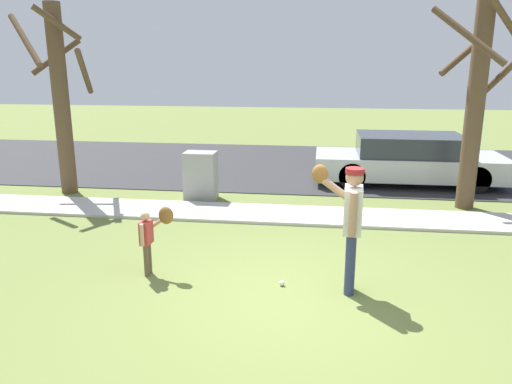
{
  "coord_description": "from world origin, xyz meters",
  "views": [
    {
      "loc": [
        0.29,
        -5.82,
        3.0
      ],
      "look_at": [
        -0.7,
        1.65,
        1.0
      ],
      "focal_mm": 34.61,
      "sensor_mm": 36.0,
      "label": 1
    }
  ],
  "objects_px": {
    "person_child": "(152,231)",
    "street_tree_near": "(476,97)",
    "baseball": "(282,283)",
    "utility_cabinet": "(201,176)",
    "parked_sedan_silver": "(408,159)",
    "street_tree_far": "(60,94)",
    "person_adult": "(349,216)"
  },
  "relations": [
    {
      "from": "person_child",
      "to": "street_tree_near",
      "type": "height_order",
      "value": "street_tree_near"
    },
    {
      "from": "baseball",
      "to": "street_tree_near",
      "type": "height_order",
      "value": "street_tree_near"
    },
    {
      "from": "utility_cabinet",
      "to": "parked_sedan_silver",
      "type": "relative_size",
      "value": 0.23
    },
    {
      "from": "person_child",
      "to": "street_tree_near",
      "type": "bearing_deg",
      "value": 40.77
    },
    {
      "from": "utility_cabinet",
      "to": "baseball",
      "type": "bearing_deg",
      "value": -62.81
    },
    {
      "from": "baseball",
      "to": "street_tree_far",
      "type": "bearing_deg",
      "value": 141.02
    },
    {
      "from": "street_tree_far",
      "to": "parked_sedan_silver",
      "type": "bearing_deg",
      "value": 13.54
    },
    {
      "from": "person_adult",
      "to": "utility_cabinet",
      "type": "height_order",
      "value": "person_adult"
    },
    {
      "from": "person_child",
      "to": "street_tree_far",
      "type": "relative_size",
      "value": 0.24
    },
    {
      "from": "utility_cabinet",
      "to": "street_tree_far",
      "type": "relative_size",
      "value": 0.25
    },
    {
      "from": "street_tree_far",
      "to": "parked_sedan_silver",
      "type": "relative_size",
      "value": 0.92
    },
    {
      "from": "person_adult",
      "to": "street_tree_near",
      "type": "bearing_deg",
      "value": -118.25
    },
    {
      "from": "utility_cabinet",
      "to": "parked_sedan_silver",
      "type": "distance_m",
      "value": 5.26
    },
    {
      "from": "street_tree_near",
      "to": "street_tree_far",
      "type": "xyz_separation_m",
      "value": [
        -8.91,
        0.08,
        -0.02
      ]
    },
    {
      "from": "person_child",
      "to": "street_tree_far",
      "type": "distance_m",
      "value": 5.71
    },
    {
      "from": "street_tree_far",
      "to": "baseball",
      "type": "bearing_deg",
      "value": -38.98
    },
    {
      "from": "person_adult",
      "to": "parked_sedan_silver",
      "type": "distance_m",
      "value": 6.59
    },
    {
      "from": "street_tree_near",
      "to": "street_tree_far",
      "type": "relative_size",
      "value": 1.01
    },
    {
      "from": "parked_sedan_silver",
      "to": "person_child",
      "type": "bearing_deg",
      "value": -126.49
    },
    {
      "from": "street_tree_near",
      "to": "street_tree_far",
      "type": "bearing_deg",
      "value": 179.46
    },
    {
      "from": "street_tree_far",
      "to": "utility_cabinet",
      "type": "bearing_deg",
      "value": -2.72
    },
    {
      "from": "person_adult",
      "to": "baseball",
      "type": "height_order",
      "value": "person_adult"
    },
    {
      "from": "utility_cabinet",
      "to": "street_tree_far",
      "type": "bearing_deg",
      "value": 177.28
    },
    {
      "from": "person_child",
      "to": "parked_sedan_silver",
      "type": "bearing_deg",
      "value": 57.0
    },
    {
      "from": "person_child",
      "to": "street_tree_far",
      "type": "height_order",
      "value": "street_tree_far"
    },
    {
      "from": "person_child",
      "to": "street_tree_near",
      "type": "distance_m",
      "value": 6.99
    },
    {
      "from": "person_child",
      "to": "person_adult",
      "type": "bearing_deg",
      "value": -0.51
    },
    {
      "from": "street_tree_far",
      "to": "person_adult",
      "type": "bearing_deg",
      "value": -35.11
    },
    {
      "from": "baseball",
      "to": "person_child",
      "type": "bearing_deg",
      "value": 175.37
    },
    {
      "from": "person_child",
      "to": "baseball",
      "type": "distance_m",
      "value": 1.98
    },
    {
      "from": "person_adult",
      "to": "person_child",
      "type": "distance_m",
      "value": 2.78
    },
    {
      "from": "street_tree_near",
      "to": "person_adult",
      "type": "bearing_deg",
      "value": -121.75
    }
  ]
}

